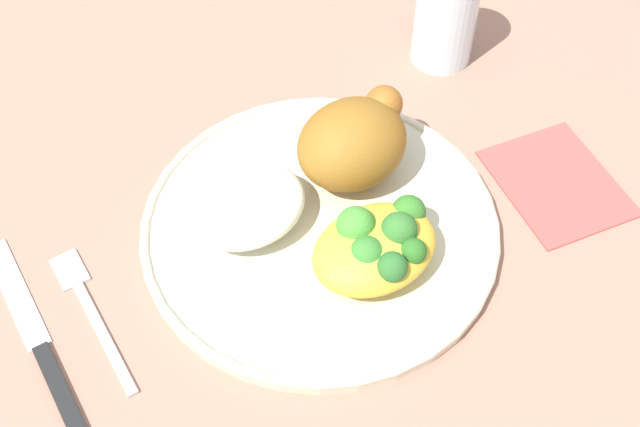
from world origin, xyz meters
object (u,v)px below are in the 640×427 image
Objects in this scene: plate at (320,227)px; fork at (91,310)px; napkin at (557,182)px; water_glass at (446,15)px; knife at (40,347)px; roasted_chicken at (354,142)px; mac_cheese_with_broccoli at (377,245)px; rice_pile at (246,205)px.

plate is 0.19m from fork.
water_glass is at bearing 83.87° from napkin.
water_glass is at bearing 11.62° from knife.
plate is 0.25m from water_glass.
roasted_chicken reaches higher than plate.
mac_cheese_with_broccoli is 1.03× the size of water_glass.
fork is 0.75× the size of knife.
napkin is at bearing -12.17° from knife.
rice_pile reaches higher than napkin.
roasted_chicken is 0.10m from rice_pile.
roasted_chicken reaches higher than napkin.
fork is at bearing 165.25° from napkin.
mac_cheese_with_broccoli is 0.19m from napkin.
roasted_chicken is at bearing -0.83° from fork.
plate is 0.23m from knife.
roasted_chicken is 0.19m from water_glass.
plate is 2.49× the size of napkin.
roasted_chicken is (0.05, 0.03, 0.04)m from plate.
knife is at bearing -168.27° from fork.
roasted_chicken reaches higher than rice_pile.
plate is 2.03× the size of fork.
plate is 0.07m from roasted_chicken.
roasted_chicken is at bearing 66.02° from mac_cheese_with_broccoli.
mac_cheese_with_broccoli is at bearing -113.98° from roasted_chicken.
roasted_chicken is 1.02× the size of water_glass.
fork is 1.23× the size of napkin.
rice_pile is at bearing 145.61° from plate.
roasted_chicken reaches higher than mac_cheese_with_broccoli.
knife is at bearing -178.87° from roasted_chicken.
knife is (-0.23, 0.02, -0.00)m from plate.
napkin is (0.15, -0.10, -0.05)m from roasted_chicken.
knife is 1.64× the size of napkin.
water_glass is (0.27, 0.08, 0.02)m from rice_pile.
water_glass is 0.86× the size of napkin.
plate is 0.07m from mac_cheese_with_broccoli.
roasted_chicken is at bearing -152.43° from water_glass.
mac_cheese_with_broccoli is 0.22m from fork.
napkin is (0.43, -0.09, -0.00)m from knife.
knife reaches higher than fork.
mac_cheese_with_broccoli is 0.27m from water_glass.
mac_cheese_with_broccoli is (0.06, -0.09, 0.00)m from rice_pile.
roasted_chicken is 0.88× the size of napkin.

